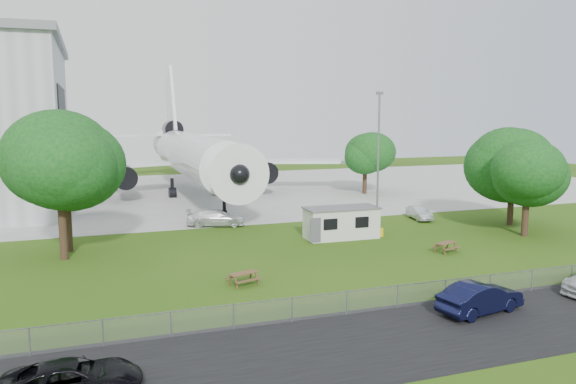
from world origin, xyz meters
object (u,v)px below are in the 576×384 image
object	(u,v)px
site_cabin	(341,223)
picnic_east	(446,252)
airliner	(193,154)
picnic_west	(244,285)
car_centre_sedan	(480,298)

from	to	relation	value
site_cabin	picnic_east	distance (m)	8.99
airliner	picnic_west	xyz separation A→B (m)	(-3.69, -38.51, -5.27)
picnic_west	picnic_east	bearing A→B (deg)	-7.93
site_cabin	picnic_west	bearing A→B (deg)	-138.42
airliner	picnic_west	world-z (taller)	airliner
site_cabin	picnic_east	bearing A→B (deg)	-52.86
airliner	picnic_east	size ratio (longest dim) A/B	26.52
site_cabin	picnic_west	world-z (taller)	site_cabin
picnic_west	picnic_east	distance (m)	16.70
picnic_east	picnic_west	bearing A→B (deg)	169.71
picnic_east	car_centre_sedan	xyz separation A→B (m)	(-6.03, -11.62, 0.81)
picnic_west	car_centre_sedan	bearing A→B (deg)	-57.77
airliner	site_cabin	size ratio (longest dim) A/B	7.04
picnic_west	car_centre_sedan	world-z (taller)	car_centre_sedan
picnic_east	car_centre_sedan	distance (m)	13.12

